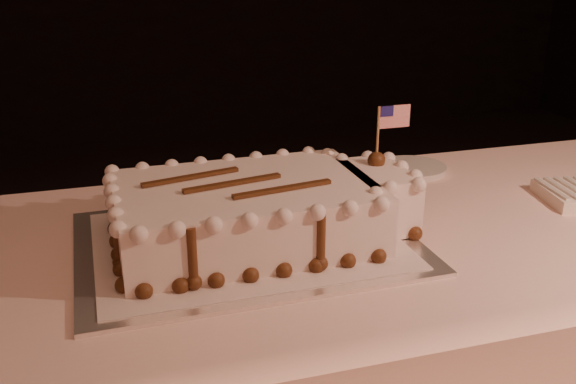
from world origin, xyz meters
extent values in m
cube|color=white|center=(-0.29, 0.60, 0.75)|extent=(0.61, 0.46, 0.01)
cube|color=silver|center=(-0.29, 0.60, 0.76)|extent=(0.54, 0.42, 0.00)
cube|color=white|center=(-0.29, 0.60, 0.81)|extent=(0.46, 0.31, 0.11)
cube|color=white|center=(-0.03, 0.61, 0.81)|extent=(0.11, 0.17, 0.11)
sphere|color=#593016|center=(-0.49, 0.45, 0.77)|extent=(0.03, 0.03, 0.03)
sphere|color=#593016|center=(-0.43, 0.45, 0.77)|extent=(0.03, 0.03, 0.03)
sphere|color=#593016|center=(-0.38, 0.45, 0.77)|extent=(0.03, 0.03, 0.03)
sphere|color=#593016|center=(-0.32, 0.45, 0.77)|extent=(0.03, 0.03, 0.03)
sphere|color=#593016|center=(-0.26, 0.45, 0.77)|extent=(0.03, 0.03, 0.03)
sphere|color=#593016|center=(-0.21, 0.45, 0.77)|extent=(0.03, 0.03, 0.03)
sphere|color=#593016|center=(-0.15, 0.45, 0.77)|extent=(0.03, 0.03, 0.03)
sphere|color=#593016|center=(-0.10, 0.45, 0.77)|extent=(0.03, 0.03, 0.03)
sphere|color=#593016|center=(-0.09, 0.50, 0.77)|extent=(0.03, 0.03, 0.03)
sphere|color=#593016|center=(-0.05, 0.52, 0.77)|extent=(0.03, 0.03, 0.03)
sphere|color=#593016|center=(0.01, 0.52, 0.77)|extent=(0.03, 0.03, 0.03)
sphere|color=#593016|center=(0.02, 0.56, 0.77)|extent=(0.03, 0.03, 0.03)
sphere|color=#593016|center=(0.02, 0.62, 0.77)|extent=(0.03, 0.03, 0.03)
sphere|color=#593016|center=(0.02, 0.67, 0.77)|extent=(0.03, 0.03, 0.03)
sphere|color=#593016|center=(-0.02, 0.69, 0.77)|extent=(0.03, 0.03, 0.03)
sphere|color=#593016|center=(-0.07, 0.69, 0.77)|extent=(0.03, 0.03, 0.03)
sphere|color=#593016|center=(-0.09, 0.73, 0.77)|extent=(0.03, 0.03, 0.03)
sphere|color=#593016|center=(-0.12, 0.76, 0.77)|extent=(0.03, 0.03, 0.03)
sphere|color=#593016|center=(-0.18, 0.76, 0.77)|extent=(0.03, 0.03, 0.03)
sphere|color=#593016|center=(-0.23, 0.75, 0.77)|extent=(0.03, 0.03, 0.03)
sphere|color=#593016|center=(-0.29, 0.75, 0.77)|extent=(0.03, 0.03, 0.03)
sphere|color=#593016|center=(-0.35, 0.75, 0.77)|extent=(0.03, 0.03, 0.03)
sphere|color=#593016|center=(-0.40, 0.75, 0.77)|extent=(0.03, 0.03, 0.03)
sphere|color=#593016|center=(-0.46, 0.75, 0.77)|extent=(0.03, 0.03, 0.03)
sphere|color=#593016|center=(-0.51, 0.75, 0.77)|extent=(0.03, 0.03, 0.03)
sphere|color=#593016|center=(-0.52, 0.70, 0.77)|extent=(0.03, 0.03, 0.03)
sphere|color=#593016|center=(-0.52, 0.64, 0.77)|extent=(0.03, 0.03, 0.03)
sphere|color=#593016|center=(-0.52, 0.59, 0.77)|extent=(0.03, 0.03, 0.03)
sphere|color=#593016|center=(-0.52, 0.53, 0.77)|extent=(0.03, 0.03, 0.03)
sphere|color=#593016|center=(-0.52, 0.48, 0.77)|extent=(0.03, 0.03, 0.03)
sphere|color=white|center=(-0.49, 0.45, 0.86)|extent=(0.03, 0.03, 0.03)
sphere|color=white|center=(-0.43, 0.45, 0.86)|extent=(0.03, 0.03, 0.03)
sphere|color=white|center=(-0.38, 0.45, 0.86)|extent=(0.03, 0.03, 0.03)
sphere|color=white|center=(-0.32, 0.45, 0.86)|extent=(0.03, 0.03, 0.03)
sphere|color=white|center=(-0.26, 0.45, 0.86)|extent=(0.03, 0.03, 0.03)
sphere|color=white|center=(-0.21, 0.45, 0.86)|extent=(0.03, 0.03, 0.03)
sphere|color=white|center=(-0.15, 0.45, 0.86)|extent=(0.03, 0.03, 0.03)
sphere|color=white|center=(-0.10, 0.45, 0.86)|extent=(0.03, 0.03, 0.03)
sphere|color=white|center=(-0.09, 0.50, 0.86)|extent=(0.03, 0.03, 0.03)
sphere|color=white|center=(-0.05, 0.52, 0.86)|extent=(0.03, 0.03, 0.03)
sphere|color=white|center=(0.01, 0.52, 0.86)|extent=(0.03, 0.03, 0.03)
sphere|color=white|center=(0.02, 0.56, 0.86)|extent=(0.03, 0.03, 0.03)
sphere|color=white|center=(0.02, 0.62, 0.86)|extent=(0.03, 0.03, 0.03)
sphere|color=white|center=(0.02, 0.67, 0.86)|extent=(0.03, 0.03, 0.03)
sphere|color=white|center=(-0.02, 0.69, 0.86)|extent=(0.03, 0.03, 0.03)
sphere|color=white|center=(-0.07, 0.69, 0.86)|extent=(0.03, 0.03, 0.03)
sphere|color=white|center=(-0.09, 0.73, 0.86)|extent=(0.03, 0.03, 0.03)
sphere|color=white|center=(-0.12, 0.76, 0.86)|extent=(0.03, 0.03, 0.03)
sphere|color=white|center=(-0.18, 0.76, 0.86)|extent=(0.03, 0.03, 0.03)
sphere|color=white|center=(-0.23, 0.75, 0.86)|extent=(0.03, 0.03, 0.03)
sphere|color=white|center=(-0.29, 0.75, 0.86)|extent=(0.03, 0.03, 0.03)
sphere|color=white|center=(-0.35, 0.75, 0.86)|extent=(0.03, 0.03, 0.03)
sphere|color=white|center=(-0.40, 0.75, 0.86)|extent=(0.03, 0.03, 0.03)
sphere|color=white|center=(-0.46, 0.75, 0.86)|extent=(0.03, 0.03, 0.03)
sphere|color=white|center=(-0.51, 0.75, 0.86)|extent=(0.03, 0.03, 0.03)
sphere|color=white|center=(-0.52, 0.70, 0.86)|extent=(0.03, 0.03, 0.03)
sphere|color=white|center=(-0.52, 0.64, 0.86)|extent=(0.03, 0.03, 0.03)
sphere|color=white|center=(-0.52, 0.59, 0.86)|extent=(0.03, 0.03, 0.03)
sphere|color=white|center=(-0.52, 0.53, 0.86)|extent=(0.03, 0.03, 0.03)
sphere|color=white|center=(-0.52, 0.48, 0.86)|extent=(0.03, 0.03, 0.03)
cylinder|color=#593016|center=(-0.41, 0.45, 0.81)|extent=(0.02, 0.02, 0.10)
sphere|color=#593016|center=(-0.41, 0.45, 0.77)|extent=(0.03, 0.03, 0.03)
cylinder|color=#593016|center=(-0.20, 0.45, 0.81)|extent=(0.02, 0.02, 0.10)
sphere|color=#593016|center=(-0.20, 0.45, 0.77)|extent=(0.03, 0.03, 0.03)
cylinder|color=#593016|center=(-0.06, 0.52, 0.81)|extent=(0.02, 0.02, 0.10)
sphere|color=#593016|center=(-0.06, 0.52, 0.77)|extent=(0.03, 0.03, 0.03)
cylinder|color=#593016|center=(0.02, 0.65, 0.81)|extent=(0.02, 0.02, 0.10)
sphere|color=#593016|center=(0.02, 0.65, 0.77)|extent=(0.03, 0.03, 0.03)
cylinder|color=#593016|center=(-0.09, 0.75, 0.81)|extent=(0.02, 0.02, 0.10)
sphere|color=#593016|center=(-0.09, 0.75, 0.77)|extent=(0.03, 0.03, 0.03)
cylinder|color=#593016|center=(-0.30, 0.75, 0.81)|extent=(0.02, 0.02, 0.10)
sphere|color=#593016|center=(-0.30, 0.75, 0.77)|extent=(0.03, 0.03, 0.03)
cylinder|color=#593016|center=(-0.51, 0.75, 0.81)|extent=(0.02, 0.02, 0.10)
sphere|color=#593016|center=(-0.51, 0.75, 0.77)|extent=(0.03, 0.03, 0.03)
cylinder|color=#593016|center=(-0.52, 0.55, 0.81)|extent=(0.02, 0.02, 0.10)
sphere|color=#593016|center=(-0.52, 0.55, 0.77)|extent=(0.03, 0.03, 0.03)
cube|color=#593016|center=(-0.38, 0.66, 0.87)|extent=(0.18, 0.05, 0.01)
cube|color=#593016|center=(-0.31, 0.60, 0.87)|extent=(0.18, 0.05, 0.01)
cube|color=#593016|center=(-0.24, 0.55, 0.87)|extent=(0.18, 0.04, 0.01)
sphere|color=#593016|center=(-0.02, 0.64, 0.88)|extent=(0.03, 0.03, 0.03)
cylinder|color=#B7824E|center=(-0.02, 0.64, 0.92)|extent=(0.00, 0.00, 0.13)
cube|color=red|center=(0.01, 0.64, 0.96)|extent=(0.06, 0.00, 0.04)
cube|color=navy|center=(-0.01, 0.64, 0.97)|extent=(0.03, 0.01, 0.02)
cube|color=silver|center=(0.38, 0.62, 0.78)|extent=(0.03, 0.13, 0.01)
cube|color=silver|center=(0.40, 0.62, 0.78)|extent=(0.03, 0.13, 0.01)
cube|color=silver|center=(0.42, 0.61, 0.78)|extent=(0.03, 0.13, 0.01)
cylinder|color=silver|center=(0.19, 0.89, 0.76)|extent=(0.17, 0.17, 0.01)
camera|label=1|loc=(-0.52, -0.44, 1.26)|focal=40.00mm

